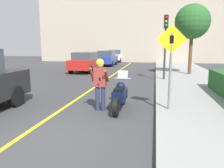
# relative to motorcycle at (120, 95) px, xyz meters

# --- Properties ---
(ground_plane) EXTENTS (80.00, 80.00, 0.00)m
(ground_plane) POSITION_rel_motorcycle_xyz_m (-1.38, -2.72, -0.50)
(ground_plane) COLOR #38383A
(sidewalk_curb) EXTENTS (4.40, 44.00, 0.16)m
(sidewalk_curb) POSITION_rel_motorcycle_xyz_m (3.42, 1.28, -0.42)
(sidewalk_curb) COLOR gray
(sidewalk_curb) RESTS_ON ground
(road_center_line) EXTENTS (0.12, 36.00, 0.01)m
(road_center_line) POSITION_rel_motorcycle_xyz_m (-1.98, 3.28, -0.49)
(road_center_line) COLOR yellow
(road_center_line) RESTS_ON ground
(building_backdrop) EXTENTS (28.00, 1.20, 9.31)m
(building_backdrop) POSITION_rel_motorcycle_xyz_m (-1.38, 23.28, 4.16)
(building_backdrop) COLOR #B2A38E
(building_backdrop) RESTS_ON ground
(motorcycle) EXTENTS (0.62, 2.15, 1.28)m
(motorcycle) POSITION_rel_motorcycle_xyz_m (0.00, 0.00, 0.00)
(motorcycle) COLOR black
(motorcycle) RESTS_ON ground
(person_biker) EXTENTS (0.59, 0.48, 1.75)m
(person_biker) POSITION_rel_motorcycle_xyz_m (-0.63, -0.25, 0.58)
(person_biker) COLOR #282D4C
(person_biker) RESTS_ON ground
(crossing_sign) EXTENTS (0.91, 0.08, 2.66)m
(crossing_sign) POSITION_rel_motorcycle_xyz_m (1.62, -0.19, 1.26)
(crossing_sign) COLOR slate
(crossing_sign) RESTS_ON sidewalk_curb
(traffic_light) EXTENTS (0.26, 0.30, 3.81)m
(traffic_light) POSITION_rel_motorcycle_xyz_m (1.70, 6.44, 2.31)
(traffic_light) COLOR #2D2D30
(traffic_light) RESTS_ON sidewalk_curb
(street_tree) EXTENTS (2.44, 2.44, 4.94)m
(street_tree) POSITION_rel_motorcycle_xyz_m (3.63, 9.47, 3.35)
(street_tree) COLOR brown
(street_tree) RESTS_ON sidewalk_curb
(parked_car_red) EXTENTS (1.88, 4.20, 1.68)m
(parked_car_red) POSITION_rel_motorcycle_xyz_m (-4.68, 10.57, 0.36)
(parked_car_red) COLOR black
(parked_car_red) RESTS_ON ground
(parked_car_blue) EXTENTS (1.88, 4.20, 1.68)m
(parked_car_blue) POSITION_rel_motorcycle_xyz_m (-4.22, 16.95, 0.36)
(parked_car_blue) COLOR black
(parked_car_blue) RESTS_ON ground
(parked_car_white) EXTENTS (1.88, 4.20, 1.68)m
(parked_car_white) POSITION_rel_motorcycle_xyz_m (-4.35, 23.32, 0.36)
(parked_car_white) COLOR black
(parked_car_white) RESTS_ON ground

